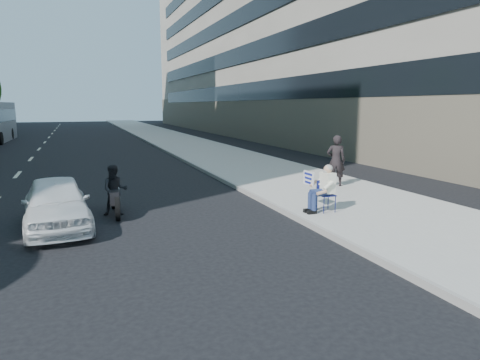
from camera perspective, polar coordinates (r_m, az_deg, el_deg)
name	(u,v)px	position (r m, az deg, el deg)	size (l,w,h in m)	color
ground	(298,263)	(8.59, 7.77, -10.91)	(160.00, 160.00, 0.00)	black
near_sidewalk	(207,151)	(28.31, -4.47, 3.89)	(5.00, 120.00, 0.15)	#9E9C94
near_building	(298,34)	(44.81, 7.73, 18.78)	(14.00, 70.00, 20.00)	gray
seated_protester	(323,186)	(11.88, 10.96, -0.77)	(0.83, 1.11, 1.31)	navy
pedestrian_woman	(336,161)	(15.83, 12.67, 2.54)	(0.67, 0.44, 1.84)	black
white_sedan_near	(56,203)	(11.60, -23.29, -2.85)	(1.51, 3.76, 1.28)	white
motorcycle	(115,193)	(12.43, -16.31, -1.63)	(0.74, 2.05, 1.42)	black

